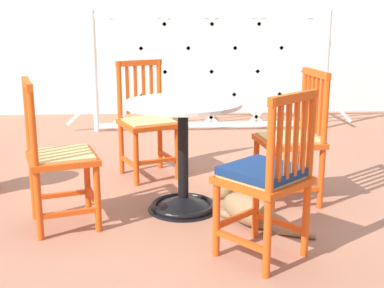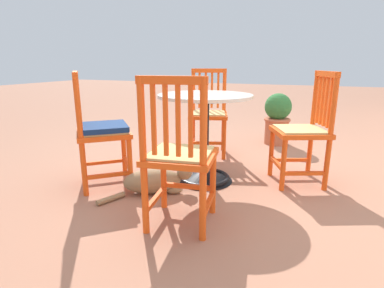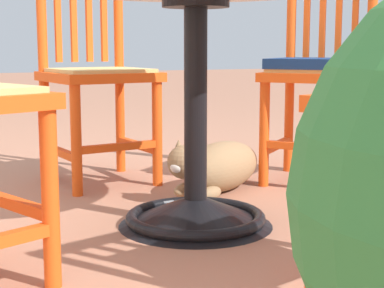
% 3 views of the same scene
% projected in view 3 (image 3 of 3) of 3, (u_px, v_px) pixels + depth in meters
% --- Properties ---
extents(ground_plane, '(24.00, 24.00, 0.00)m').
position_uv_depth(ground_plane, '(186.00, 237.00, 1.84)').
color(ground_plane, '#A36B51').
extents(cafe_table, '(0.76, 0.76, 0.73)m').
position_uv_depth(cafe_table, '(196.00, 135.00, 1.91)').
color(cafe_table, black).
rests_on(cafe_table, ground_plane).
extents(orange_chair_facing_out, '(0.56, 0.56, 0.91)m').
position_uv_depth(orange_chair_facing_out, '(320.00, 72.00, 2.54)').
color(orange_chair_facing_out, '#E04C14').
rests_on(orange_chair_facing_out, ground_plane).
extents(orange_chair_at_corner, '(0.46, 0.46, 0.91)m').
position_uv_depth(orange_chair_at_corner, '(96.00, 76.00, 2.53)').
color(orange_chair_at_corner, '#E04C14').
rests_on(orange_chair_at_corner, ground_plane).
extents(tabby_cat, '(0.56, 0.55, 0.23)m').
position_uv_depth(tabby_cat, '(216.00, 168.00, 2.38)').
color(tabby_cat, '#8E704C').
rests_on(tabby_cat, ground_plane).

